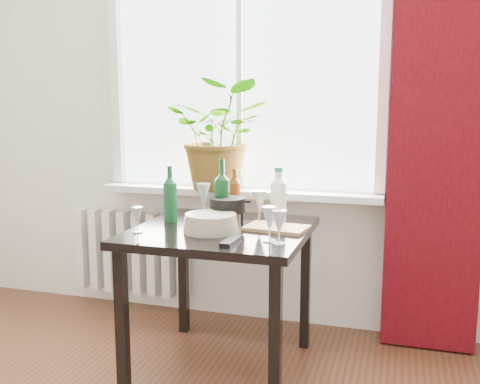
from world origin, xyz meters
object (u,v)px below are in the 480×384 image
(wineglass_back_center, at_px, (259,207))
(wineglass_back_left, at_px, (204,199))
(wineglass_front_right, at_px, (270,224))
(wine_bottle_left, at_px, (170,193))
(table, at_px, (222,246))
(radiator, at_px, (132,252))
(potted_plant, at_px, (221,135))
(wineglass_far_right, at_px, (279,227))
(tv_remote, at_px, (231,241))
(plate_stack, at_px, (211,223))
(bottle_amber, at_px, (235,191))
(cleaning_bottle, at_px, (278,194))
(wineglass_front_left, at_px, (137,220))
(fondue_pot, at_px, (228,211))
(wine_bottle_right, at_px, (222,191))
(cutting_board, at_px, (277,228))

(wineglass_back_center, relative_size, wineglass_back_left, 0.98)
(wineglass_front_right, bearing_deg, wine_bottle_left, 156.49)
(table, distance_m, wineglass_front_right, 0.39)
(radiator, height_order, wineglass_back_left, wineglass_back_left)
(potted_plant, bearing_deg, wineglass_front_right, -56.90)
(potted_plant, distance_m, wineglass_far_right, 1.01)
(potted_plant, bearing_deg, tv_remote, -68.27)
(table, relative_size, wineglass_far_right, 5.47)
(plate_stack, bearing_deg, bottle_amber, 92.44)
(wineglass_far_right, bearing_deg, table, 146.20)
(cleaning_bottle, height_order, plate_stack, cleaning_bottle)
(wine_bottle_left, distance_m, wineglass_far_right, 0.72)
(cleaning_bottle, height_order, tv_remote, cleaning_bottle)
(bottle_amber, xyz_separation_m, wineglass_back_center, (0.20, -0.23, -0.04))
(radiator, bearing_deg, wineglass_front_left, -59.41)
(wineglass_front_left, xyz_separation_m, fondue_pot, (0.36, 0.29, 0.01))
(wine_bottle_right, height_order, wineglass_back_left, wine_bottle_right)
(wine_bottle_right, bearing_deg, wineglass_front_left, -134.45)
(table, xyz_separation_m, cutting_board, (0.27, 0.05, 0.10))
(wine_bottle_right, height_order, plate_stack, wine_bottle_right)
(wineglass_back_center, bearing_deg, wineglass_front_left, -146.98)
(wineglass_front_left, bearing_deg, plate_stack, 19.53)
(wine_bottle_right, bearing_deg, wineglass_back_left, 138.19)
(wine_bottle_right, bearing_deg, potted_plant, 109.64)
(bottle_amber, height_order, cutting_board, bottle_amber)
(fondue_pot, height_order, tv_remote, fondue_pot)
(wineglass_front_left, xyz_separation_m, tv_remote, (0.49, -0.06, -0.05))
(radiator, height_order, cleaning_bottle, cleaning_bottle)
(table, distance_m, potted_plant, 0.78)
(table, xyz_separation_m, tv_remote, (0.14, -0.27, 0.10))
(radiator, bearing_deg, wine_bottle_left, -45.93)
(table, height_order, potted_plant, potted_plant)
(bottle_amber, relative_size, wineglass_far_right, 1.67)
(cleaning_bottle, relative_size, cutting_board, 0.97)
(cleaning_bottle, relative_size, wineglass_front_left, 2.29)
(wine_bottle_right, bearing_deg, wine_bottle_left, -170.31)
(wine_bottle_right, height_order, bottle_amber, wine_bottle_right)
(wineglass_front_left, relative_size, tv_remote, 0.75)
(wineglass_far_right, bearing_deg, wine_bottle_right, 137.90)
(table, relative_size, wineglass_front_right, 5.25)
(bottle_amber, bearing_deg, table, -83.35)
(bottle_amber, height_order, fondue_pot, bottle_amber)
(cutting_board, bearing_deg, tv_remote, -112.59)
(radiator, distance_m, wine_bottle_right, 1.10)
(wineglass_back_center, bearing_deg, wineglass_far_right, -62.56)
(bottle_amber, distance_m, cleaning_bottle, 0.29)
(wineglass_front_left, bearing_deg, radiator, 120.59)
(table, xyz_separation_m, plate_stack, (-0.02, -0.09, 0.13))
(fondue_pot, bearing_deg, bottle_amber, 87.80)
(wineglass_back_center, relative_size, plate_stack, 0.69)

